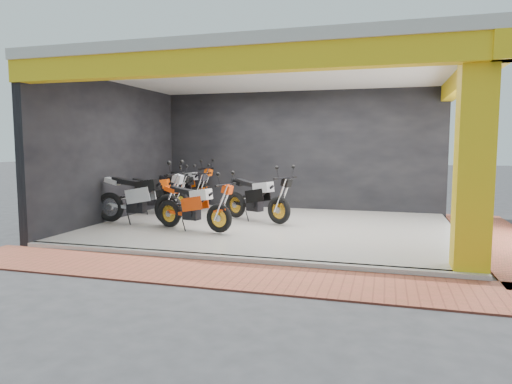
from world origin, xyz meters
TOP-DOWN VIEW (x-y plane):
  - ground at (0.00, 0.00)m, footprint 80.00×80.00m
  - showroom_floor at (0.00, 2.00)m, footprint 8.00×6.00m
  - showroom_ceiling at (0.00, 2.00)m, footprint 8.40×6.40m
  - back_wall at (0.00, 5.10)m, footprint 8.20×0.20m
  - left_wall at (-4.10, 2.00)m, footprint 0.20×6.20m
  - corner_column at (3.75, -0.75)m, footprint 0.50×0.50m
  - header_beam_front at (0.00, -1.00)m, footprint 8.40×0.30m
  - header_beam_right at (4.00, 2.00)m, footprint 0.30×6.40m
  - floor_kerb at (0.00, -1.02)m, footprint 8.00×0.20m
  - paver_front at (0.00, -1.80)m, footprint 9.00×1.40m
  - paver_right at (4.80, 2.00)m, footprint 1.40×7.00m
  - moto_hero at (-0.83, 0.75)m, footprint 2.17×1.20m
  - moto_row_a at (0.14, 2.11)m, footprint 2.31×1.69m
  - moto_row_b at (-2.26, 1.30)m, footprint 2.36×0.88m
  - moto_row_c at (-2.81, 2.93)m, footprint 2.18×1.09m
  - moto_row_d at (-2.59, 3.73)m, footprint 2.23×1.42m
  - moto_row_e at (-2.87, 4.75)m, footprint 2.38×1.34m

SIDE VIEW (x-z plane):
  - ground at x=0.00m, z-range 0.00..0.00m
  - paver_front at x=0.00m, z-range 0.00..0.03m
  - paver_right at x=4.80m, z-range 0.00..0.03m
  - showroom_floor at x=0.00m, z-range 0.00..0.10m
  - floor_kerb at x=0.00m, z-range 0.00..0.10m
  - moto_hero at x=-0.83m, z-range 0.10..1.35m
  - moto_row_c at x=-2.81m, z-range 0.10..1.37m
  - moto_row_d at x=-2.59m, z-range 0.10..1.38m
  - moto_row_a at x=0.14m, z-range 0.10..1.43m
  - moto_row_e at x=-2.87m, z-range 0.10..1.48m
  - moto_row_b at x=-2.26m, z-range 0.10..1.54m
  - back_wall at x=0.00m, z-range 0.00..3.50m
  - left_wall at x=-4.10m, z-range 0.00..3.50m
  - corner_column at x=3.75m, z-range 0.00..3.50m
  - header_beam_front at x=0.00m, z-range 3.10..3.50m
  - header_beam_right at x=4.00m, z-range 3.10..3.50m
  - showroom_ceiling at x=0.00m, z-range 3.50..3.70m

